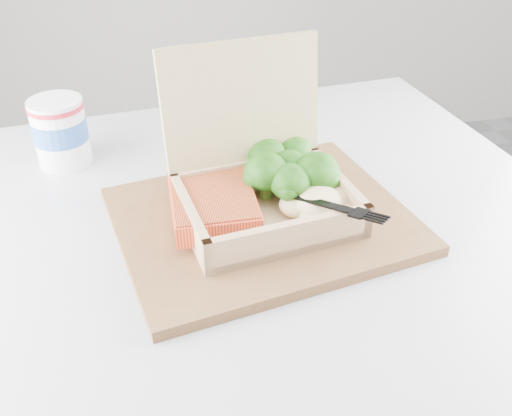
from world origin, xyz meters
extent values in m
cube|color=#A4A7AE|center=(0.04, 0.45, 0.71)|extent=(0.85, 0.85, 0.03)
cube|color=brown|center=(0.04, 0.47, 0.73)|extent=(0.38, 0.32, 0.01)
cube|color=tan|center=(0.04, 0.46, 0.74)|extent=(0.21, 0.17, 0.01)
cube|color=tan|center=(-0.05, 0.45, 0.76)|extent=(0.03, 0.15, 0.04)
cube|color=tan|center=(0.13, 0.47, 0.76)|extent=(0.03, 0.15, 0.04)
cube|color=tan|center=(0.05, 0.39, 0.76)|extent=(0.19, 0.03, 0.04)
cube|color=tan|center=(0.03, 0.53, 0.76)|extent=(0.19, 0.03, 0.04)
cube|color=tan|center=(0.03, 0.54, 0.85)|extent=(0.20, 0.05, 0.15)
cube|color=#F65730|center=(-0.02, 0.47, 0.76)|extent=(0.10, 0.13, 0.03)
ellipsoid|color=beige|center=(0.10, 0.44, 0.77)|extent=(0.09, 0.08, 0.03)
cube|color=black|center=(0.06, 0.47, 0.78)|extent=(0.07, 0.09, 0.02)
cube|color=black|center=(0.10, 0.41, 0.78)|extent=(0.04, 0.05, 0.01)
cylinder|color=white|center=(-0.20, 0.68, 0.77)|extent=(0.07, 0.07, 0.09)
cylinder|color=#2D59AF|center=(-0.20, 0.68, 0.78)|extent=(0.07, 0.07, 0.03)
cylinder|color=red|center=(-0.20, 0.68, 0.81)|extent=(0.08, 0.08, 0.01)
cube|color=white|center=(0.05, 0.64, 0.73)|extent=(0.09, 0.14, 0.00)
camera|label=1|loc=(-0.10, -0.07, 1.13)|focal=40.00mm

